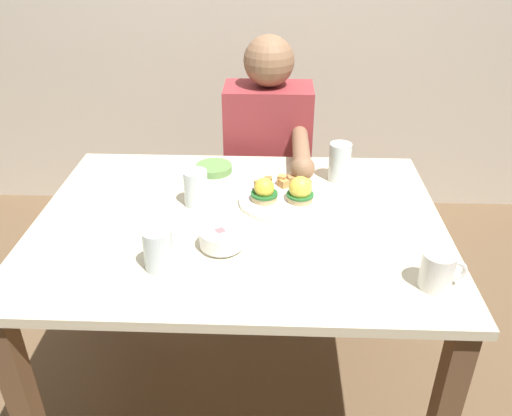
# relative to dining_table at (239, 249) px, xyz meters

# --- Properties ---
(ground_plane) EXTENTS (6.00, 6.00, 0.00)m
(ground_plane) POSITION_rel_dining_table_xyz_m (0.00, 0.00, -0.63)
(ground_plane) COLOR brown
(dining_table) EXTENTS (1.20, 0.90, 0.74)m
(dining_table) POSITION_rel_dining_table_xyz_m (0.00, 0.00, 0.00)
(dining_table) COLOR beige
(dining_table) RESTS_ON ground_plane
(eggs_benedict_plate) EXTENTS (0.27, 0.27, 0.09)m
(eggs_benedict_plate) POSITION_rel_dining_table_xyz_m (0.13, 0.11, 0.13)
(eggs_benedict_plate) COLOR white
(eggs_benedict_plate) RESTS_ON dining_table
(fruit_bowl) EXTENTS (0.12, 0.12, 0.06)m
(fruit_bowl) POSITION_rel_dining_table_xyz_m (-0.04, -0.15, 0.14)
(fruit_bowl) COLOR white
(fruit_bowl) RESTS_ON dining_table
(coffee_mug) EXTENTS (0.11, 0.08, 0.09)m
(coffee_mug) POSITION_rel_dining_table_xyz_m (0.50, -0.29, 0.16)
(coffee_mug) COLOR white
(coffee_mug) RESTS_ON dining_table
(fork) EXTENTS (0.13, 0.11, 0.00)m
(fork) POSITION_rel_dining_table_xyz_m (-0.47, -0.26, 0.11)
(fork) COLOR silver
(fork) RESTS_ON dining_table
(water_glass_near) EXTENTS (0.08, 0.08, 0.11)m
(water_glass_near) POSITION_rel_dining_table_xyz_m (-0.18, -0.24, 0.16)
(water_glass_near) COLOR silver
(water_glass_near) RESTS_ON dining_table
(water_glass_far) EXTENTS (0.07, 0.07, 0.11)m
(water_glass_far) POSITION_rel_dining_table_xyz_m (-0.14, 0.09, 0.15)
(water_glass_far) COLOR silver
(water_glass_far) RESTS_ON dining_table
(water_glass_extra) EXTENTS (0.07, 0.07, 0.13)m
(water_glass_extra) POSITION_rel_dining_table_xyz_m (0.32, 0.27, 0.16)
(water_glass_extra) COLOR silver
(water_glass_extra) RESTS_ON dining_table
(side_plate) EXTENTS (0.20, 0.20, 0.04)m
(side_plate) POSITION_rel_dining_table_xyz_m (-0.10, 0.29, 0.12)
(side_plate) COLOR white
(side_plate) RESTS_ON dining_table
(diner_person) EXTENTS (0.34, 0.54, 1.14)m
(diner_person) POSITION_rel_dining_table_xyz_m (0.08, 0.60, 0.02)
(diner_person) COLOR #33333D
(diner_person) RESTS_ON ground_plane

